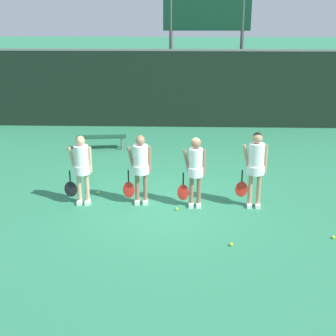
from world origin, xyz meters
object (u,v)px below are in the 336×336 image
object	(u,v)px
scoreboard	(207,22)
tennis_ball_3	(333,237)
bench_courtside	(101,138)
tennis_ball_2	(146,181)
player_3	(256,163)
player_0	(81,165)
tennis_ball_0	(231,244)
tennis_ball_4	(98,193)
player_1	(140,164)
tennis_ball_1	(177,209)
player_2	(195,166)

from	to	relation	value
scoreboard	tennis_ball_3	size ratio (longest dim) A/B	77.86
scoreboard	bench_courtside	world-z (taller)	scoreboard
scoreboard	tennis_ball_2	world-z (taller)	scoreboard
player_3	bench_courtside	bearing A→B (deg)	136.25
tennis_ball_2	tennis_ball_3	xyz separation A→B (m)	(4.01, -3.08, -0.00)
scoreboard	player_0	world-z (taller)	scoreboard
tennis_ball_0	tennis_ball_2	bearing A→B (deg)	119.14
scoreboard	tennis_ball_0	size ratio (longest dim) A/B	72.11
tennis_ball_4	player_0	bearing A→B (deg)	-110.57
tennis_ball_4	player_1	bearing A→B (deg)	-26.15
bench_courtside	tennis_ball_1	bearing A→B (deg)	-69.37
player_3	tennis_ball_1	xyz separation A→B (m)	(-1.77, -0.28, -1.04)
tennis_ball_1	tennis_ball_4	bearing A→B (deg)	154.62
tennis_ball_2	tennis_ball_1	bearing A→B (deg)	-64.83
player_3	tennis_ball_1	bearing A→B (deg)	-168.07
tennis_ball_2	tennis_ball_3	bearing A→B (deg)	-37.56
bench_courtside	player_0	bearing A→B (deg)	-92.73
tennis_ball_1	tennis_ball_4	world-z (taller)	same
player_3	tennis_ball_2	xyz separation A→B (m)	(-2.62, 1.52, -1.04)
player_3	tennis_ball_3	distance (m)	2.34
player_1	tennis_ball_0	xyz separation A→B (m)	(1.93, -2.05, -0.94)
player_2	tennis_ball_2	size ratio (longest dim) A/B	25.28
player_1	tennis_ball_1	size ratio (longest dim) A/B	25.12
scoreboard	player_0	xyz separation A→B (m)	(-3.20, -8.71, -2.94)
bench_courtside	tennis_ball_2	distance (m)	3.53
player_0	tennis_ball_1	size ratio (longest dim) A/B	24.98
player_0	tennis_ball_2	distance (m)	2.22
player_1	tennis_ball_2	size ratio (longest dim) A/B	25.35
scoreboard	tennis_ball_2	distance (m)	8.41
player_0	tennis_ball_0	world-z (taller)	player_0
player_3	tennis_ball_1	world-z (taller)	player_3
scoreboard	bench_courtside	bearing A→B (deg)	-130.30
tennis_ball_0	tennis_ball_2	xyz separation A→B (m)	(-1.93, 3.46, -0.00)
player_0	player_3	distance (m)	3.98
player_1	tennis_ball_2	xyz separation A→B (m)	(0.00, 1.42, -0.95)
scoreboard	tennis_ball_4	distance (m)	9.45
scoreboard	player_1	bearing A→B (deg)	-101.97
bench_courtside	tennis_ball_1	distance (m)	5.51
tennis_ball_2	player_2	bearing A→B (deg)	-50.98
player_1	player_2	world-z (taller)	player_1
tennis_ball_3	tennis_ball_4	bearing A→B (deg)	156.63
bench_courtside	tennis_ball_3	bearing A→B (deg)	-54.13
player_2	tennis_ball_2	xyz separation A→B (m)	(-1.26, 1.55, -0.95)
scoreboard	player_0	bearing A→B (deg)	-110.14
player_0	player_2	world-z (taller)	player_2
player_1	tennis_ball_4	bearing A→B (deg)	153.76
tennis_ball_3	tennis_ball_2	bearing A→B (deg)	142.44
bench_courtside	tennis_ball_1	world-z (taller)	bench_courtside
bench_courtside	player_3	distance (m)	6.34
player_1	tennis_ball_0	world-z (taller)	player_1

